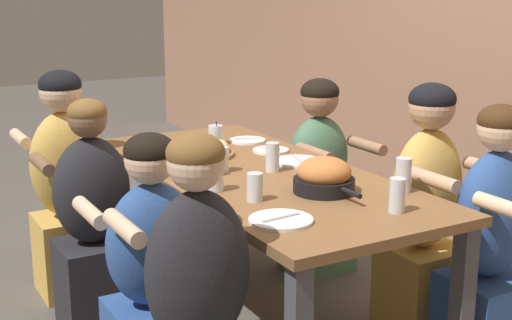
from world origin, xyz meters
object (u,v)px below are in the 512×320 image
at_px(drinking_glass_c, 220,159).
at_px(diner_near_right, 199,319).
at_px(empty_plate_c, 281,220).
at_px(diner_near_midright, 154,285).
at_px(empty_plate_d, 271,150).
at_px(diner_far_midleft, 318,183).
at_px(drinking_glass_d, 204,160).
at_px(pizza_board_main, 197,149).
at_px(diner_far_midright, 426,220).
at_px(empty_plate_b, 298,161).
at_px(diner_near_midleft, 94,226).
at_px(drinking_glass_e, 177,162).
at_px(skillet_bowl, 324,177).
at_px(empty_plate_a, 247,140).
at_px(drinking_glass_h, 397,198).
at_px(diner_far_right, 491,253).
at_px(diner_near_left, 67,191).
at_px(drinking_glass_a, 214,178).
at_px(drinking_glass_b, 255,189).
at_px(drinking_glass_g, 273,159).
at_px(drinking_glass_f, 403,177).
at_px(cocktail_glass_blue, 216,136).

relative_size(drinking_glass_c, diner_near_right, 0.10).
height_order(empty_plate_c, diner_near_midright, diner_near_midright).
relative_size(empty_plate_d, diner_far_midleft, 0.17).
bearing_deg(drinking_glass_d, diner_near_right, -27.08).
bearing_deg(pizza_board_main, diner_far_midright, 43.03).
relative_size(empty_plate_b, diner_near_midleft, 0.21).
xyz_separation_m(drinking_glass_e, diner_near_midright, (0.45, -0.30, -0.34)).
bearing_deg(drinking_glass_e, diner_far_midright, 63.00).
xyz_separation_m(skillet_bowl, diner_near_midright, (-0.07, -0.72, -0.34)).
distance_m(skillet_bowl, drinking_glass_d, 0.56).
bearing_deg(pizza_board_main, empty_plate_a, 112.74).
bearing_deg(drinking_glass_h, diner_near_midleft, -145.46).
xyz_separation_m(drinking_glass_e, diner_near_right, (0.85, -0.30, -0.31)).
bearing_deg(diner_far_right, diner_near_left, -51.71).
distance_m(empty_plate_d, diner_near_left, 1.08).
bearing_deg(diner_near_midleft, empty_plate_a, 10.11).
relative_size(drinking_glass_a, diner_near_midleft, 0.11).
relative_size(skillet_bowl, drinking_glass_c, 3.19).
bearing_deg(empty_plate_d, empty_plate_c, -28.89).
bearing_deg(diner_far_right, diner_near_midright, -18.94).
relative_size(pizza_board_main, drinking_glass_a, 3.01).
distance_m(diner_near_right, diner_near_midright, 0.40).
relative_size(pizza_board_main, diner_near_midright, 0.34).
xyz_separation_m(empty_plate_d, drinking_glass_b, (0.69, -0.48, 0.04)).
height_order(skillet_bowl, diner_far_right, diner_far_right).
relative_size(drinking_glass_a, diner_far_midright, 0.10).
relative_size(skillet_bowl, diner_far_midright, 0.31).
bearing_deg(empty_plate_c, diner_far_midleft, 139.93).
height_order(drinking_glass_h, diner_far_right, diner_far_right).
distance_m(drinking_glass_g, diner_far_midleft, 0.83).
bearing_deg(drinking_glass_f, pizza_board_main, -154.69).
relative_size(diner_far_midright, diner_near_midleft, 1.07).
height_order(cocktail_glass_blue, drinking_glass_d, drinking_glass_d).
distance_m(drinking_glass_c, drinking_glass_h, 0.90).
xyz_separation_m(drinking_glass_f, diner_near_left, (-1.43, -1.01, -0.28)).
bearing_deg(empty_plate_a, empty_plate_d, -2.14).
relative_size(diner_near_midright, diner_near_midleft, 0.98).
bearing_deg(diner_far_right, cocktail_glass_blue, -67.78).
distance_m(empty_plate_a, empty_plate_b, 0.52).
xyz_separation_m(empty_plate_a, drinking_glass_d, (0.53, -0.51, 0.07)).
bearing_deg(diner_near_right, cocktail_glass_blue, 61.21).
bearing_deg(drinking_glass_d, skillet_bowl, 35.44).
distance_m(empty_plate_b, diner_near_right, 1.22).
relative_size(drinking_glass_c, diner_far_midleft, 0.10).
relative_size(empty_plate_a, empty_plate_d, 1.07).
height_order(pizza_board_main, diner_far_midleft, diner_far_midleft).
xyz_separation_m(drinking_glass_a, diner_near_right, (0.57, -0.34, -0.30)).
bearing_deg(drinking_glass_a, drinking_glass_g, 111.91).
bearing_deg(pizza_board_main, drinking_glass_c, -6.16).
height_order(drinking_glass_c, diner_near_right, diner_near_right).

